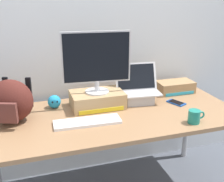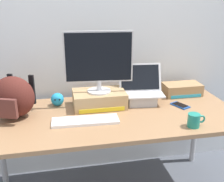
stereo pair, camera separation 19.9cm
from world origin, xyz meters
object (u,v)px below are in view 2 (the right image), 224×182
external_keyboard (85,121)px  cell_phone (180,105)px  toner_box_yellow (99,99)px  open_laptop (141,95)px  plush_toy (57,99)px  messenger_backpack (13,97)px  toner_box_cyan (182,89)px  desktop_monitor (99,61)px  coffee_mug (194,120)px

external_keyboard → cell_phone: size_ratio=2.85×
toner_box_yellow → cell_phone: (0.62, -0.12, -0.05)m
toner_box_yellow → open_laptop: size_ratio=1.10×
toner_box_yellow → plush_toy: bearing=165.6°
open_laptop → messenger_backpack: (-0.97, -0.08, 0.08)m
cell_phone → toner_box_cyan: 0.27m
desktop_monitor → coffee_mug: 0.80m
toner_box_yellow → messenger_backpack: messenger_backpack is taller
toner_box_yellow → cell_phone: bearing=-11.2°
toner_box_yellow → cell_phone: toner_box_yellow is taller
messenger_backpack → toner_box_cyan: (1.37, 0.18, -0.10)m
open_laptop → toner_box_cyan: open_laptop is taller
external_keyboard → toner_box_cyan: (0.88, 0.38, 0.04)m
open_laptop → coffee_mug: (0.22, -0.48, -0.02)m
toner_box_cyan → plush_toy: bearing=-178.3°
toner_box_yellow → cell_phone: size_ratio=2.47×
open_laptop → messenger_backpack: 0.97m
toner_box_yellow → coffee_mug: (0.56, -0.47, -0.01)m
plush_toy → toner_box_cyan: size_ratio=0.32×
external_keyboard → messenger_backpack: bearing=160.7°
desktop_monitor → open_laptop: 0.45m
desktop_monitor → plush_toy: desktop_monitor is taller
external_keyboard → coffee_mug: (0.70, -0.21, 0.04)m
toner_box_yellow → external_keyboard: bearing=-117.9°
coffee_mug → open_laptop: bearing=114.7°
messenger_backpack → toner_box_yellow: bearing=27.3°
open_laptop → coffee_mug: 0.53m
plush_toy → desktop_monitor: bearing=-14.6°
desktop_monitor → plush_toy: size_ratio=5.07×
toner_box_yellow → coffee_mug: toner_box_yellow is taller
open_laptop → external_keyboard: bearing=-144.4°
open_laptop → messenger_backpack: bearing=-169.3°
desktop_monitor → open_laptop: size_ratio=1.40×
messenger_backpack → external_keyboard: bearing=-0.7°
coffee_mug → cell_phone: 0.36m
desktop_monitor → messenger_backpack: 0.66m
open_laptop → cell_phone: size_ratio=2.24×
toner_box_yellow → desktop_monitor: 0.31m
plush_toy → cell_phone: bearing=-12.3°
toner_box_yellow → coffee_mug: 0.73m
plush_toy → toner_box_cyan: 1.07m
desktop_monitor → open_laptop: (0.34, 0.01, -0.30)m
desktop_monitor → cell_phone: (0.62, -0.12, -0.36)m
external_keyboard → open_laptop: bearing=31.9°
external_keyboard → cell_phone: 0.78m
external_keyboard → coffee_mug: size_ratio=3.75×
toner_box_yellow → plush_toy: size_ratio=3.99×
external_keyboard → messenger_backpack: size_ratio=1.25×
open_laptop → plush_toy: bearing=179.8°
cell_phone → toner_box_cyan: size_ratio=0.51×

